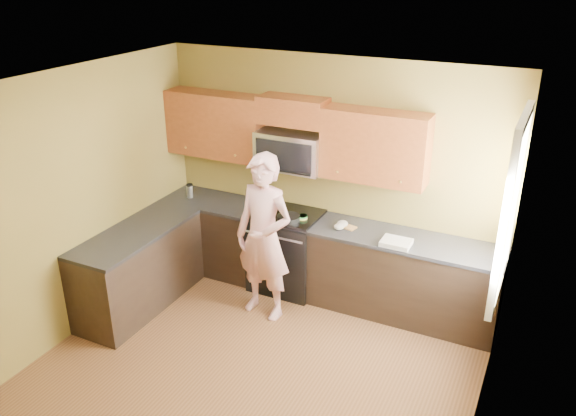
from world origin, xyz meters
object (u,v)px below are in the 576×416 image
Objects in this scene: stove at (287,250)px; microwave at (291,168)px; travel_mug at (190,197)px; butter_tub at (302,221)px; woman at (264,238)px; frying_pan at (288,220)px.

microwave is at bearing 90.00° from stove.
stove is at bearing 1.06° from travel_mug.
microwave reaches higher than butter_tub.
microwave is 4.42× the size of travel_mug.
woman reaches higher than travel_mug.
travel_mug is at bearing 178.29° from frying_pan.
frying_pan is 0.16m from butter_tub.
butter_tub is 0.69× the size of travel_mug.
microwave is at bearing 113.46° from frying_pan.
travel_mug reaches higher than stove.
microwave is at bearing 99.66° from woman.
travel_mug is at bearing 163.83° from woman.
frying_pan is at bearing 88.02° from woman.
travel_mug is (-1.33, 0.58, 0.00)m from woman.
travel_mug reaches higher than butter_tub.
travel_mug is (-1.30, -0.02, 0.45)m from stove.
stove is 5.52× the size of travel_mug.
stove is at bearing -90.00° from microwave.
woman reaches higher than frying_pan.
microwave reaches higher than stove.
travel_mug is (-1.52, 0.03, 0.00)m from butter_tub.
frying_pan is at bearing -138.10° from butter_tub.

